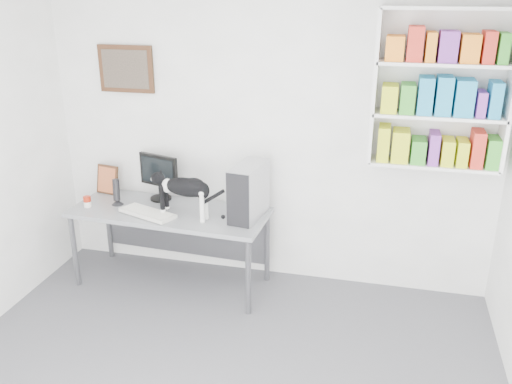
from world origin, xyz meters
TOP-DOWN VIEW (x-y plane):
  - room at (0.00, 0.00)m, footprint 4.01×4.01m
  - bookshelf at (1.40, 1.85)m, footprint 1.03×0.28m
  - wall_art at (-1.30, 1.97)m, footprint 0.52×0.04m
  - desk at (-0.80, 1.58)m, footprint 1.79×0.77m
  - monitor at (-0.98, 1.82)m, footprint 0.45×0.31m
  - keyboard at (-0.94, 1.44)m, footprint 0.55×0.36m
  - pc_tower at (-0.07, 1.61)m, footprint 0.27×0.50m
  - speaker at (-1.31, 1.60)m, footprint 0.14×0.14m
  - leaning_print at (-1.53, 1.84)m, footprint 0.24×0.13m
  - soup_can at (-1.55, 1.49)m, footprint 0.08×0.08m
  - cat at (-0.59, 1.47)m, footprint 0.63×0.24m

SIDE VIEW (x-z plane):
  - desk at x=-0.80m, z-range 0.00..0.73m
  - keyboard at x=-0.94m, z-range 0.73..0.77m
  - soup_can at x=-1.55m, z-range 0.73..0.83m
  - speaker at x=-1.31m, z-range 0.73..0.98m
  - leaning_print at x=-1.53m, z-range 0.73..1.02m
  - cat at x=-0.59m, z-range 0.73..1.11m
  - monitor at x=-0.98m, z-range 0.73..1.17m
  - pc_tower at x=-0.07m, z-range 0.73..1.20m
  - room at x=0.00m, z-range 0.00..2.70m
  - bookshelf at x=1.40m, z-range 1.23..2.47m
  - wall_art at x=-1.30m, z-range 1.69..2.11m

